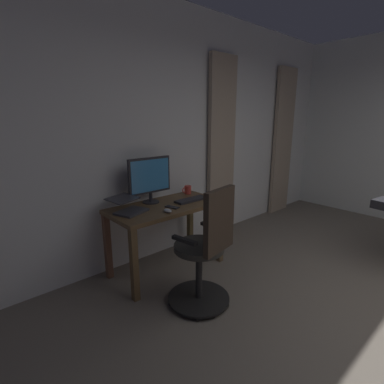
{
  "coord_description": "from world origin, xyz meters",
  "views": [
    {
      "loc": [
        2.62,
        -0.12,
        1.64
      ],
      "look_at": [
        1.06,
        -1.87,
        1.03
      ],
      "focal_mm": 27.02,
      "sensor_mm": 36.0,
      "label": 1
    }
  ],
  "objects_px": {
    "desk": "(166,215)",
    "office_chair": "(205,253)",
    "laptop": "(128,207)",
    "computer_mouse": "(168,211)",
    "computer_monitor": "(150,177)",
    "computer_keyboard": "(191,200)",
    "cell_phone_face_up": "(172,207)",
    "mug_coffee": "(188,190)"
  },
  "relations": [
    {
      "from": "laptop",
      "to": "office_chair",
      "type": "bearing_deg",
      "value": 91.0
    },
    {
      "from": "desk",
      "to": "office_chair",
      "type": "xyz_separation_m",
      "value": [
        0.14,
        0.74,
        -0.12
      ]
    },
    {
      "from": "computer_mouse",
      "to": "computer_keyboard",
      "type": "bearing_deg",
      "value": -160.82
    },
    {
      "from": "computer_monitor",
      "to": "mug_coffee",
      "type": "relative_size",
      "value": 3.99
    },
    {
      "from": "cell_phone_face_up",
      "to": "laptop",
      "type": "bearing_deg",
      "value": -41.06
    },
    {
      "from": "laptop",
      "to": "mug_coffee",
      "type": "height_order",
      "value": "laptop"
    },
    {
      "from": "laptop",
      "to": "desk",
      "type": "bearing_deg",
      "value": 153.98
    },
    {
      "from": "desk",
      "to": "cell_phone_face_up",
      "type": "distance_m",
      "value": 0.17
    },
    {
      "from": "computer_monitor",
      "to": "cell_phone_face_up",
      "type": "bearing_deg",
      "value": 101.09
    },
    {
      "from": "desk",
      "to": "mug_coffee",
      "type": "distance_m",
      "value": 0.53
    },
    {
      "from": "mug_coffee",
      "to": "computer_mouse",
      "type": "bearing_deg",
      "value": 33.84
    },
    {
      "from": "computer_mouse",
      "to": "mug_coffee",
      "type": "distance_m",
      "value": 0.73
    },
    {
      "from": "office_chair",
      "to": "cell_phone_face_up",
      "type": "bearing_deg",
      "value": 68.16
    },
    {
      "from": "office_chair",
      "to": "mug_coffee",
      "type": "xyz_separation_m",
      "value": [
        -0.61,
        -0.93,
        0.28
      ]
    },
    {
      "from": "desk",
      "to": "office_chair",
      "type": "bearing_deg",
      "value": 79.29
    },
    {
      "from": "computer_monitor",
      "to": "mug_coffee",
      "type": "height_order",
      "value": "computer_monitor"
    },
    {
      "from": "desk",
      "to": "laptop",
      "type": "relative_size",
      "value": 3.06
    },
    {
      "from": "laptop",
      "to": "cell_phone_face_up",
      "type": "height_order",
      "value": "laptop"
    },
    {
      "from": "office_chair",
      "to": "laptop",
      "type": "relative_size",
      "value": 2.77
    },
    {
      "from": "office_chair",
      "to": "mug_coffee",
      "type": "height_order",
      "value": "office_chair"
    },
    {
      "from": "office_chair",
      "to": "computer_keyboard",
      "type": "relative_size",
      "value": 2.82
    },
    {
      "from": "office_chair",
      "to": "cell_phone_face_up",
      "type": "xyz_separation_m",
      "value": [
        -0.13,
        -0.62,
        0.24
      ]
    },
    {
      "from": "computer_mouse",
      "to": "office_chair",
      "type": "bearing_deg",
      "value": 89.92
    },
    {
      "from": "computer_monitor",
      "to": "computer_mouse",
      "type": "relative_size",
      "value": 5.05
    },
    {
      "from": "desk",
      "to": "computer_mouse",
      "type": "distance_m",
      "value": 0.28
    },
    {
      "from": "desk",
      "to": "computer_monitor",
      "type": "height_order",
      "value": "computer_monitor"
    },
    {
      "from": "mug_coffee",
      "to": "computer_keyboard",
      "type": "bearing_deg",
      "value": 56.26
    },
    {
      "from": "office_chair",
      "to": "computer_mouse",
      "type": "xyz_separation_m",
      "value": [
        -0.0,
        -0.53,
        0.25
      ]
    },
    {
      "from": "computer_monitor",
      "to": "computer_mouse",
      "type": "xyz_separation_m",
      "value": [
        0.07,
        0.39,
        -0.26
      ]
    },
    {
      "from": "computer_keyboard",
      "to": "mug_coffee",
      "type": "height_order",
      "value": "mug_coffee"
    },
    {
      "from": "desk",
      "to": "computer_monitor",
      "type": "distance_m",
      "value": 0.44
    },
    {
      "from": "desk",
      "to": "laptop",
      "type": "distance_m",
      "value": 0.45
    },
    {
      "from": "computer_mouse",
      "to": "mug_coffee",
      "type": "bearing_deg",
      "value": -146.16
    },
    {
      "from": "laptop",
      "to": "cell_phone_face_up",
      "type": "bearing_deg",
      "value": 138.7
    },
    {
      "from": "desk",
      "to": "computer_monitor",
      "type": "bearing_deg",
      "value": -69.34
    },
    {
      "from": "computer_monitor",
      "to": "desk",
      "type": "bearing_deg",
      "value": 110.66
    },
    {
      "from": "desk",
      "to": "cell_phone_face_up",
      "type": "height_order",
      "value": "cell_phone_face_up"
    },
    {
      "from": "computer_keyboard",
      "to": "cell_phone_face_up",
      "type": "xyz_separation_m",
      "value": [
        0.31,
        0.06,
        -0.01
      ]
    },
    {
      "from": "computer_keyboard",
      "to": "laptop",
      "type": "relative_size",
      "value": 0.98
    },
    {
      "from": "desk",
      "to": "cell_phone_face_up",
      "type": "relative_size",
      "value": 8.38
    },
    {
      "from": "desk",
      "to": "computer_keyboard",
      "type": "xyz_separation_m",
      "value": [
        -0.3,
        0.06,
        0.13
      ]
    },
    {
      "from": "office_chair",
      "to": "computer_monitor",
      "type": "distance_m",
      "value": 1.06
    }
  ]
}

